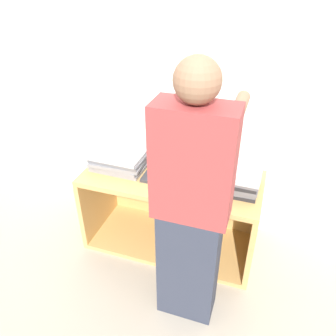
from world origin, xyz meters
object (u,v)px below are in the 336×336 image
(laptop_stack_left, at_px, (120,160))
(laptop_stack_right, at_px, (230,176))
(person, at_px, (192,209))
(laptop_open, at_px, (174,165))

(laptop_stack_left, xyz_separation_m, laptop_stack_right, (0.80, 0.00, 0.02))
(laptop_stack_right, height_order, person, person)
(laptop_stack_right, distance_m, person, 0.54)
(laptop_stack_right, xyz_separation_m, person, (-0.13, -0.51, 0.08))
(laptop_stack_right, bearing_deg, laptop_stack_left, -179.94)
(laptop_stack_left, height_order, person, person)
(laptop_stack_left, distance_m, person, 0.85)
(laptop_stack_left, xyz_separation_m, person, (0.67, -0.51, 0.11))
(laptop_open, distance_m, person, 0.64)
(person, bearing_deg, laptop_stack_left, 142.72)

